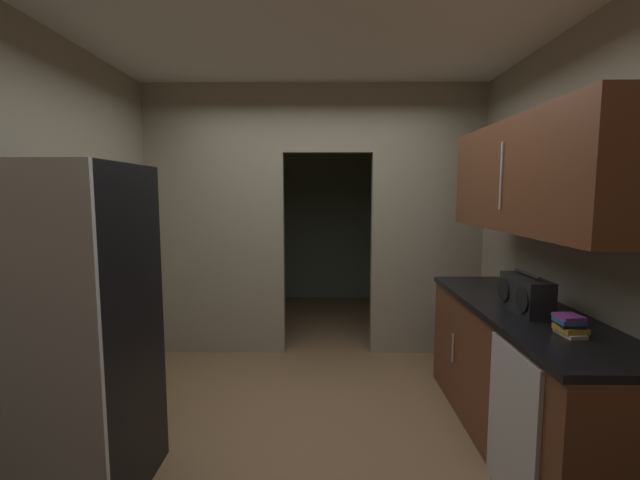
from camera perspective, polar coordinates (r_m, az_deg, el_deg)
ground at (r=3.28m, az=-1.34°, el=-24.03°), size 20.00×20.00×0.00m
kitchen_overhead_slab at (r=3.47m, az=-1.20°, el=24.51°), size 3.78×7.15×0.06m
kitchen_partition at (r=4.41m, az=-1.18°, el=3.49°), size 3.38×0.12×2.71m
adjoining_room_shell at (r=6.08m, az=-0.41°, el=3.49°), size 3.38×2.40×2.71m
kitchen_flank_right at (r=2.90m, az=35.08°, el=-0.79°), size 0.10×4.08×2.71m
refrigerator at (r=2.71m, az=-30.00°, el=-10.71°), size 0.72×0.79×1.80m
lower_cabinet_run at (r=3.25m, az=24.71°, el=-15.88°), size 0.62×2.07×0.91m
dishwasher at (r=2.67m, az=23.82°, el=-21.64°), size 0.02×0.56×0.85m
upper_cabinet_counterside at (r=3.02m, az=25.84°, el=7.57°), size 0.36×1.86×0.69m
boombox at (r=2.99m, az=25.33°, el=-6.45°), size 0.17×0.43×0.25m
book_stack at (r=2.64m, az=29.91°, el=-9.68°), size 0.14×0.16×0.10m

